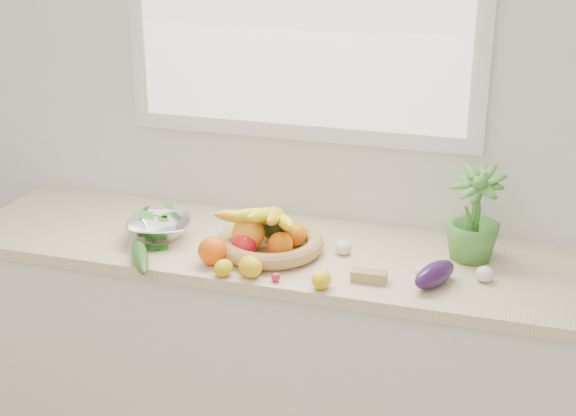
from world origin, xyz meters
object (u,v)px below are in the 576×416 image
(fruit_basket, at_px, (269,237))
(potted_herb, at_px, (474,215))
(apple, at_px, (244,247))
(colander_with_spinach, at_px, (159,223))
(cucumber, at_px, (140,256))
(eggplant, at_px, (435,274))

(fruit_basket, bearing_deg, potted_herb, 12.43)
(apple, height_order, potted_herb, potted_herb)
(potted_herb, xyz_separation_m, colander_with_spinach, (-1.05, -0.16, -0.09))
(apple, bearing_deg, fruit_basket, 52.38)
(apple, distance_m, cucumber, 0.34)
(eggplant, xyz_separation_m, cucumber, (-0.94, -0.13, -0.01))
(apple, relative_size, fruit_basket, 0.20)
(eggplant, height_order, potted_herb, potted_herb)
(eggplant, distance_m, potted_herb, 0.28)
(potted_herb, height_order, fruit_basket, potted_herb)
(apple, bearing_deg, colander_with_spinach, 170.04)
(apple, distance_m, colander_with_spinach, 0.34)
(cucumber, height_order, fruit_basket, fruit_basket)
(apple, xyz_separation_m, cucumber, (-0.31, -0.14, -0.02))
(potted_herb, distance_m, colander_with_spinach, 1.07)
(apple, bearing_deg, potted_herb, 17.26)
(fruit_basket, height_order, colander_with_spinach, fruit_basket)
(apple, height_order, colander_with_spinach, colander_with_spinach)
(eggplant, xyz_separation_m, fruit_basket, (-0.57, 0.09, 0.02))
(cucumber, distance_m, potted_herb, 1.10)
(apple, relative_size, colander_with_spinach, 0.30)
(apple, xyz_separation_m, colander_with_spinach, (-0.34, 0.06, 0.02))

